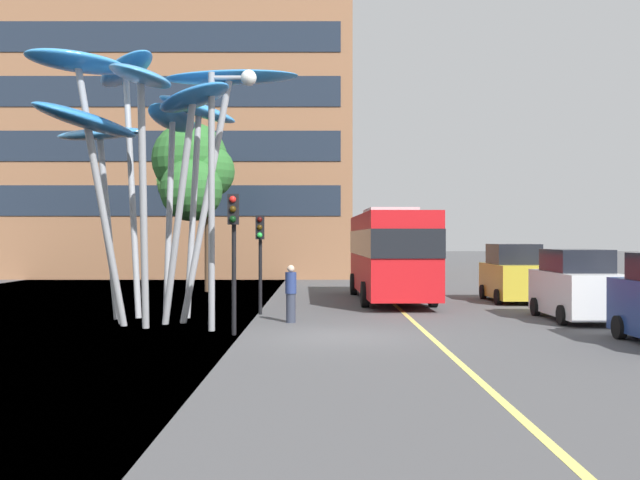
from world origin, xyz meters
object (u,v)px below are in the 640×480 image
object	(u,v)px
traffic_light_kerb_far	(263,243)
pedestrian	(294,294)
leaf_sculpture	(143,113)
car_parked_far	(517,275)
street_lamp	(225,164)
red_bus	(393,251)
car_parked_mid	(580,287)
traffic_light_kerb_near	(237,233)

from	to	relation	value
traffic_light_kerb_far	pedestrian	size ratio (longest dim) A/B	1.90
leaf_sculpture	traffic_light_kerb_far	world-z (taller)	leaf_sculpture
car_parked_far	street_lamp	distance (m)	14.45
red_bus	leaf_sculpture	world-z (taller)	leaf_sculpture
red_bus	car_parked_mid	distance (m)	8.80
red_bus	traffic_light_kerb_near	xyz separation A→B (m)	(-5.16, -10.62, 0.64)
car_parked_mid	street_lamp	distance (m)	11.63
traffic_light_kerb_near	street_lamp	bearing A→B (deg)	114.77
car_parked_mid	street_lamp	world-z (taller)	street_lamp
leaf_sculpture	pedestrian	distance (m)	7.14
car_parked_mid	pedestrian	distance (m)	8.95
red_bus	leaf_sculpture	bearing A→B (deg)	-136.94
car_parked_far	traffic_light_kerb_near	bearing A→B (deg)	-134.81
car_parked_mid	street_lamp	xyz separation A→B (m)	(-10.75, -2.63, 3.57)
traffic_light_kerb_far	pedestrian	distance (m)	2.96
car_parked_mid	pedestrian	world-z (taller)	car_parked_mid
leaf_sculpture	car_parked_mid	size ratio (longest dim) A/B	2.04
traffic_light_kerb_near	car_parked_far	size ratio (longest dim) A/B	0.90
leaf_sculpture	car_parked_far	distance (m)	16.06
pedestrian	traffic_light_kerb_far	bearing A→B (deg)	116.44
leaf_sculpture	car_parked_mid	world-z (taller)	leaf_sculpture
traffic_light_kerb_near	car_parked_far	world-z (taller)	traffic_light_kerb_near
traffic_light_kerb_far	red_bus	bearing A→B (deg)	48.08
red_bus	leaf_sculpture	size ratio (longest dim) A/B	1.19
car_parked_mid	pedestrian	bearing A→B (deg)	-175.84
red_bus	car_parked_far	size ratio (longest dim) A/B	2.51
traffic_light_kerb_near	traffic_light_kerb_far	world-z (taller)	traffic_light_kerb_near
traffic_light_kerb_near	street_lamp	world-z (taller)	street_lamp
pedestrian	car_parked_mid	bearing A→B (deg)	4.16
leaf_sculpture	street_lamp	xyz separation A→B (m)	(2.74, -1.90, -1.75)
red_bus	traffic_light_kerb_far	distance (m)	7.32
street_lamp	car_parked_mid	bearing A→B (deg)	13.77
red_bus	pedestrian	size ratio (longest dim) A/B	5.91
red_bus	traffic_light_kerb_near	world-z (taller)	red_bus
red_bus	street_lamp	world-z (taller)	street_lamp
traffic_light_kerb_near	pedestrian	xyz separation A→B (m)	(1.40, 2.92, -1.82)
red_bus	car_parked_mid	bearing A→B (deg)	-53.79
car_parked_far	traffic_light_kerb_far	bearing A→B (deg)	-153.10
traffic_light_kerb_far	street_lamp	distance (m)	4.83
leaf_sculpture	pedestrian	bearing A→B (deg)	1.08
street_lamp	pedestrian	distance (m)	4.61
leaf_sculpture	traffic_light_kerb_near	size ratio (longest dim) A/B	2.34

